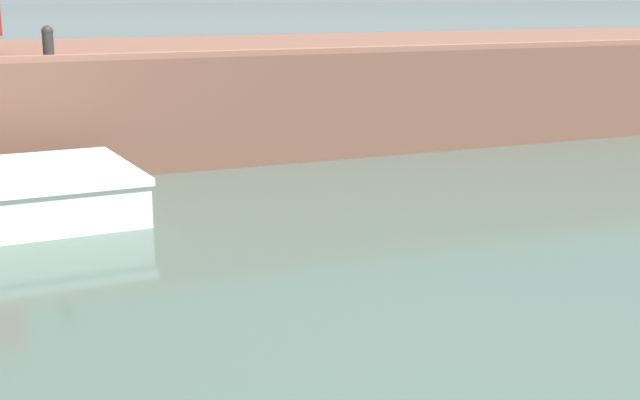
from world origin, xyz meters
TOP-DOWN VIEW (x-y plane):
  - ground_plane at (0.00, 5.09)m, footprint 400.00×400.00m
  - far_quay_wall at (0.00, 13.18)m, footprint 60.00×6.00m
  - far_wall_coping at (0.00, 10.30)m, footprint 60.00×0.24m
  - mooring_bollard_mid at (-1.30, 10.43)m, footprint 0.15×0.15m

SIDE VIEW (x-z plane):
  - ground_plane at x=0.00m, z-range 0.00..0.00m
  - far_quay_wall at x=0.00m, z-range 0.00..1.54m
  - far_wall_coping at x=0.00m, z-range 1.54..1.62m
  - mooring_bollard_mid at x=-1.30m, z-range 1.55..2.00m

